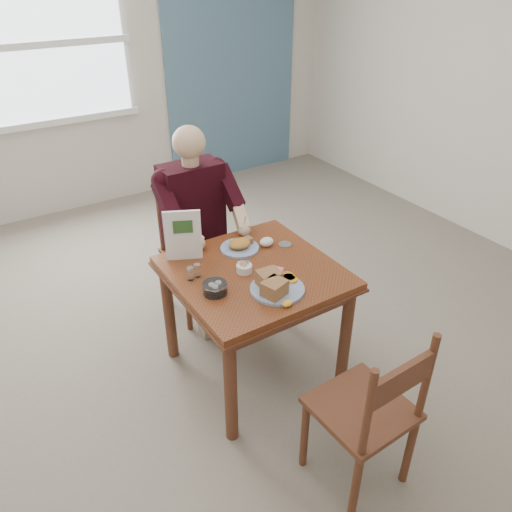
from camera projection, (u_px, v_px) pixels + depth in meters
floor at (254, 367)px, 3.22m from camera, size 6.00×6.00×0.00m
wall_back at (83, 64)px, 4.66m from camera, size 5.50×0.00×5.50m
accent_panel at (232, 49)px, 5.38m from camera, size 1.60×0.02×2.80m
lemon_wedge at (287, 303)px, 2.53m from camera, size 0.07×0.05×0.03m
napkin at (267, 242)px, 3.05m from camera, size 0.10×0.09×0.06m
metal_dish at (285, 245)px, 3.07m from camera, size 0.10×0.10×0.01m
window at (34, 45)px, 4.35m from camera, size 1.72×0.04×1.42m
table at (254, 285)px, 2.89m from camera, size 0.92×0.92×0.75m
chair_far at (195, 250)px, 3.55m from camera, size 0.42×0.42×0.95m
chair_near at (369, 413)px, 2.29m from camera, size 0.43×0.43×0.95m
diner at (197, 213)px, 3.31m from camera, size 0.53×0.56×1.39m
near_plate at (275, 285)px, 2.64m from camera, size 0.34×0.34×0.10m
far_plate at (240, 245)px, 3.02m from camera, size 0.24×0.24×0.06m
caddy at (244, 268)px, 2.80m from camera, size 0.11×0.11×0.07m
shakers at (194, 272)px, 2.74m from camera, size 0.09×0.05×0.08m
creamer at (215, 288)px, 2.62m from camera, size 0.17×0.17×0.06m
menu at (183, 235)px, 2.85m from camera, size 0.20×0.11×0.31m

